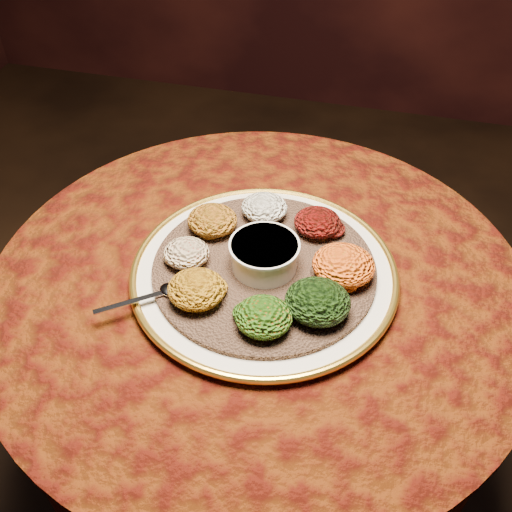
# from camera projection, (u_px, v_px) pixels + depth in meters

# --- Properties ---
(table) EXTENTS (0.96, 0.96, 0.73)m
(table) POSITION_uv_depth(u_px,v_px,m) (258.00, 337.00, 1.14)
(table) COLOR black
(table) RESTS_ON ground
(platter) EXTENTS (0.59, 0.59, 0.02)m
(platter) POSITION_uv_depth(u_px,v_px,m) (264.00, 272.00, 1.00)
(platter) COLOR beige
(platter) RESTS_ON table
(injera) EXTENTS (0.48, 0.48, 0.01)m
(injera) POSITION_uv_depth(u_px,v_px,m) (264.00, 268.00, 0.99)
(injera) COLOR brown
(injera) RESTS_ON platter
(stew_bowl) EXTENTS (0.12, 0.12, 0.05)m
(stew_bowl) POSITION_uv_depth(u_px,v_px,m) (264.00, 253.00, 0.97)
(stew_bowl) COLOR silver
(stew_bowl) RESTS_ON injera
(spoon) EXTENTS (0.13, 0.10, 0.01)m
(spoon) POSITION_uv_depth(u_px,v_px,m) (166.00, 291.00, 0.94)
(spoon) COLOR silver
(spoon) RESTS_ON injera
(portion_ayib) EXTENTS (0.09, 0.08, 0.04)m
(portion_ayib) POSITION_uv_depth(u_px,v_px,m) (264.00, 208.00, 1.07)
(portion_ayib) COLOR silver
(portion_ayib) RESTS_ON injera
(portion_kitfo) EXTENTS (0.09, 0.08, 0.04)m
(portion_kitfo) POSITION_uv_depth(u_px,v_px,m) (318.00, 222.00, 1.04)
(portion_kitfo) COLOR black
(portion_kitfo) RESTS_ON injera
(portion_tikil) EXTENTS (0.11, 0.10, 0.05)m
(portion_tikil) POSITION_uv_depth(u_px,v_px,m) (343.00, 265.00, 0.96)
(portion_tikil) COLOR #AA730E
(portion_tikil) RESTS_ON injera
(portion_gomen) EXTENTS (0.11, 0.10, 0.05)m
(portion_gomen) POSITION_uv_depth(u_px,v_px,m) (318.00, 302.00, 0.90)
(portion_gomen) COLOR black
(portion_gomen) RESTS_ON injera
(portion_mixveg) EXTENTS (0.09, 0.09, 0.04)m
(portion_mixveg) POSITION_uv_depth(u_px,v_px,m) (264.00, 317.00, 0.88)
(portion_mixveg) COLOR #9D3A0A
(portion_mixveg) RESTS_ON injera
(portion_kik) EXTENTS (0.10, 0.09, 0.05)m
(portion_kik) POSITION_uv_depth(u_px,v_px,m) (196.00, 289.00, 0.92)
(portion_kik) COLOR #A9710E
(portion_kik) RESTS_ON injera
(portion_timatim) EXTENTS (0.08, 0.08, 0.04)m
(portion_timatim) POSITION_uv_depth(u_px,v_px,m) (187.00, 253.00, 0.99)
(portion_timatim) COLOR maroon
(portion_timatim) RESTS_ON injera
(portion_shiro) EXTENTS (0.09, 0.09, 0.04)m
(portion_shiro) POSITION_uv_depth(u_px,v_px,m) (212.00, 220.00, 1.05)
(portion_shiro) COLOR #A15613
(portion_shiro) RESTS_ON injera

